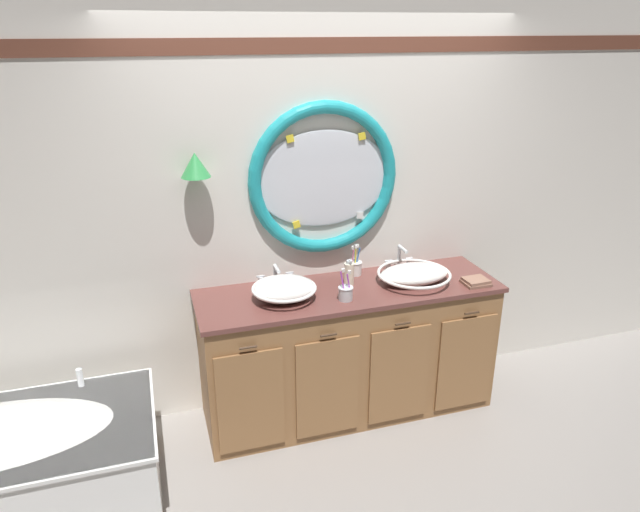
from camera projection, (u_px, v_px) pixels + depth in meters
The scene contains 11 objects.
ground_plane at pixel (349, 434), 3.73m from camera, with size 14.00×14.00×0.00m, color gray.
back_wall_assembly at pixel (321, 210), 3.76m from camera, with size 6.40×0.26×2.60m.
vanity_counter at pixel (348, 350), 3.82m from camera, with size 1.92×0.60×0.89m.
sink_basin_left at pixel (284, 289), 3.49m from camera, with size 0.39×0.39×0.14m.
sink_basin_right at pixel (414, 274), 3.74m from camera, with size 0.47×0.47×0.11m.
faucet_set_left at pixel (275, 276), 3.70m from camera, with size 0.24×0.13×0.14m.
faucet_set_right at pixel (399, 260), 3.93m from camera, with size 0.20×0.14×0.17m.
toothbrush_holder_left at pixel (346, 292), 3.50m from camera, with size 0.09×0.09×0.21m.
toothbrush_holder_right at pixel (355, 267), 3.85m from camera, with size 0.09×0.09×0.22m.
soap_dispenser at pixel (349, 273), 3.69m from camera, with size 0.06×0.07×0.18m.
folded_hand_towel at pixel (476, 282), 3.71m from camera, with size 0.16×0.14×0.04m.
Camera 1 is at (-1.09, -2.85, 2.43)m, focal length 32.82 mm.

